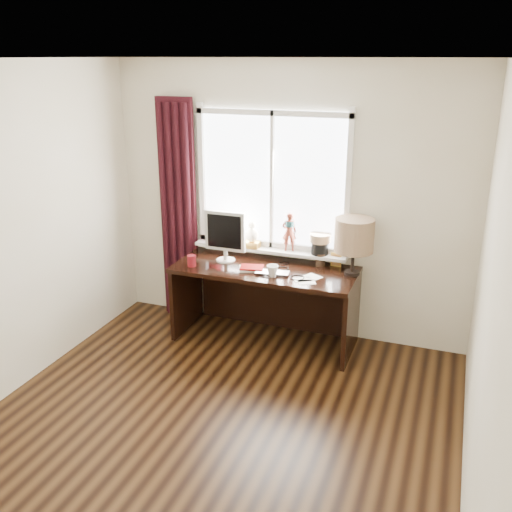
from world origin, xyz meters
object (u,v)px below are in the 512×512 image
at_px(red_cup, 192,261).
at_px(table_lamp, 354,236).
at_px(laptop, 273,273).
at_px(desk, 268,288).
at_px(monitor, 225,233).
at_px(mug, 272,270).

distance_m(red_cup, table_lamp, 1.52).
distance_m(laptop, red_cup, 0.78).
distance_m(red_cup, desk, 0.78).
relative_size(monitor, table_lamp, 0.94).
height_order(red_cup, monitor, monitor).
xyz_separation_m(laptop, table_lamp, (0.67, 0.24, 0.35)).
bearing_deg(monitor, table_lamp, 3.17).
xyz_separation_m(laptop, desk, (-0.12, 0.22, -0.26)).
xyz_separation_m(laptop, mug, (0.01, -0.04, 0.04)).
bearing_deg(mug, desk, 116.15).
bearing_deg(red_cup, table_lamp, 11.94).
bearing_deg(monitor, red_cup, -135.20).
bearing_deg(desk, laptop, -62.33).
height_order(desk, table_lamp, table_lamp).
bearing_deg(red_cup, monitor, 44.80).
xyz_separation_m(mug, red_cup, (-0.79, -0.03, 0.00)).
bearing_deg(laptop, red_cup, 175.50).
height_order(monitor, table_lamp, table_lamp).
bearing_deg(mug, table_lamp, 22.97).
distance_m(desk, table_lamp, 1.00).
distance_m(mug, desk, 0.41).
bearing_deg(mug, red_cup, -178.11).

